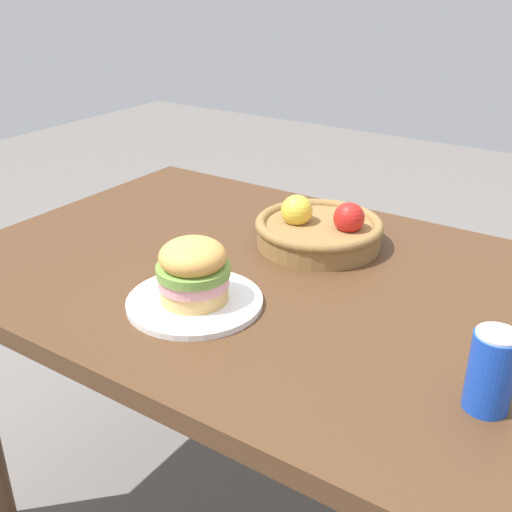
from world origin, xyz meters
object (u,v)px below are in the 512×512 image
Objects in this scene: plate at (195,302)px; sandwich at (193,270)px; fruit_basket at (319,229)px; soda_can at (491,371)px.

sandwich is at bearing -90.00° from plate.
plate is at bearing -99.47° from fruit_basket.
sandwich is at bearing -99.47° from fruit_basket.
plate is 0.38m from fruit_basket.
fruit_basket is at bearing 80.53° from sandwich.
sandwich is at bearing -179.97° from soda_can.
sandwich reaches higher than plate.
sandwich reaches higher than fruit_basket.
soda_can is 0.60m from fruit_basket.
soda_can reaches higher than plate.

